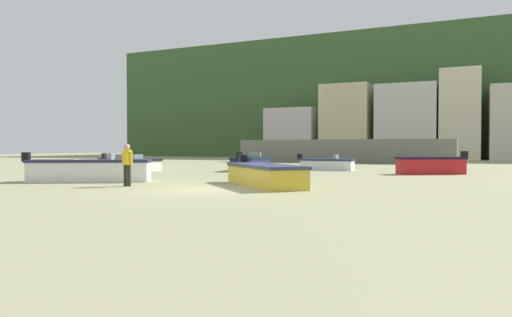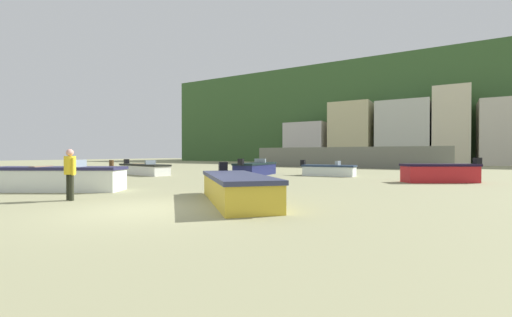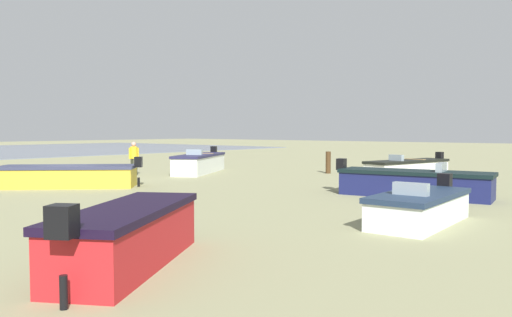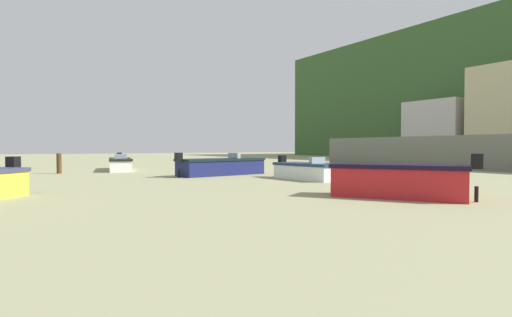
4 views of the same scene
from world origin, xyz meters
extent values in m
plane|color=gray|center=(0.00, 0.00, 0.00)|extent=(160.00, 160.00, 0.00)
cube|color=#385B2D|center=(0.00, 66.00, 8.70)|extent=(90.00, 32.00, 17.39)
cube|color=#64655B|center=(-2.68, 30.00, 1.11)|extent=(20.30, 2.40, 2.21)
cube|color=beige|center=(-13.63, 46.50, 3.35)|extent=(6.73, 5.01, 6.71)
cube|color=#C9BF8F|center=(-6.25, 47.30, 4.75)|extent=(6.18, 6.60, 9.51)
cube|color=beige|center=(1.23, 47.44, 4.58)|extent=(7.15, 6.88, 9.15)
cube|color=beige|center=(7.26, 47.45, 5.29)|extent=(4.44, 6.90, 10.58)
cube|color=white|center=(0.05, 15.59, 0.31)|extent=(3.39, 1.45, 0.61)
cube|color=#1E2F49|center=(0.05, 15.59, 0.67)|extent=(3.50, 1.54, 0.12)
cube|color=black|center=(-1.80, 15.51, 0.85)|extent=(0.29, 0.33, 0.40)
cylinder|color=black|center=(-1.80, 15.51, 0.15)|extent=(0.10, 0.10, 0.31)
cube|color=#8C9EA8|center=(0.63, 15.62, 0.87)|extent=(0.23, 0.79, 0.28)
cube|color=gold|center=(1.36, 2.38, 0.36)|extent=(4.50, 4.55, 0.72)
cube|color=#313552|center=(1.36, 2.38, 0.78)|extent=(4.63, 4.67, 0.12)
cube|color=black|center=(-0.49, 4.26, 0.96)|extent=(0.42, 0.42, 0.40)
cylinder|color=black|center=(-0.49, 4.26, 0.18)|extent=(0.14, 0.14, 0.36)
cube|color=silver|center=(-6.48, 1.36, 0.42)|extent=(5.03, 3.61, 0.84)
cube|color=#252448|center=(-6.48, 1.36, 0.90)|extent=(5.16, 3.72, 0.12)
cube|color=black|center=(-8.83, 0.04, 1.08)|extent=(0.40, 0.42, 0.40)
cylinder|color=black|center=(-8.83, 0.04, 0.21)|extent=(0.14, 0.14, 0.42)
cube|color=#8C9EA8|center=(-5.71, 1.79, 1.10)|extent=(0.56, 0.78, 0.28)
cube|color=#8D6E50|center=(-7.03, 1.05, 0.95)|extent=(0.75, 1.09, 0.08)
cube|color=red|center=(6.56, 13.46, 0.42)|extent=(3.65, 2.82, 0.84)
cube|color=black|center=(6.56, 13.46, 0.90)|extent=(3.77, 2.94, 0.12)
cube|color=black|center=(8.24, 14.48, 1.08)|extent=(0.41, 0.42, 0.40)
cylinder|color=black|center=(8.24, 14.48, 0.21)|extent=(0.14, 0.14, 0.42)
cube|color=#191E51|center=(-4.47, 13.59, 0.37)|extent=(2.04, 4.86, 0.74)
cube|color=black|center=(-4.47, 13.59, 0.80)|extent=(2.13, 4.97, 0.12)
cube|color=black|center=(-4.09, 11.09, 0.98)|extent=(0.36, 0.32, 0.40)
cylinder|color=black|center=(-4.09, 11.09, 0.19)|extent=(0.11, 0.11, 0.37)
cube|color=#8C9EA8|center=(-4.59, 14.41, 1.00)|extent=(0.83, 0.32, 0.28)
cube|color=white|center=(-11.71, 10.25, 0.32)|extent=(5.11, 2.28, 0.64)
cube|color=black|center=(-11.71, 10.25, 0.70)|extent=(5.22, 2.38, 0.12)
cube|color=black|center=(-14.30, 10.84, 0.88)|extent=(0.34, 0.37, 0.40)
cylinder|color=black|center=(-14.30, 10.84, 0.16)|extent=(0.12, 0.12, 0.32)
cube|color=#8C9EA8|center=(-10.86, 10.05, 0.90)|extent=(0.36, 0.75, 0.28)
cube|color=olive|center=(-12.31, 10.38, 0.75)|extent=(0.46, 1.06, 0.08)
cylinder|color=#442E19|center=(-10.36, 6.65, 0.55)|extent=(0.26, 0.26, 1.11)
cylinder|color=#26281B|center=(-3.47, 0.07, 0.41)|extent=(0.16, 0.16, 0.82)
cylinder|color=#26281B|center=(-3.27, 0.04, 0.41)|extent=(0.16, 0.16, 0.82)
cylinder|color=gold|center=(-3.37, 0.05, 1.11)|extent=(0.38, 0.38, 0.58)
cylinder|color=gold|center=(-3.59, 0.08, 1.07)|extent=(0.10, 0.10, 0.54)
cylinder|color=gold|center=(-3.15, 0.02, 1.07)|extent=(0.10, 0.10, 0.54)
sphere|color=tan|center=(-3.37, 0.05, 1.51)|extent=(0.25, 0.25, 0.22)
camera|label=1|loc=(8.67, -14.39, 1.51)|focal=33.30mm
camera|label=2|loc=(6.91, -5.97, 1.46)|focal=23.17mm
camera|label=3|loc=(11.31, 20.10, 2.17)|focal=35.18mm
camera|label=4|loc=(14.04, 3.92, 1.45)|focal=28.30mm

